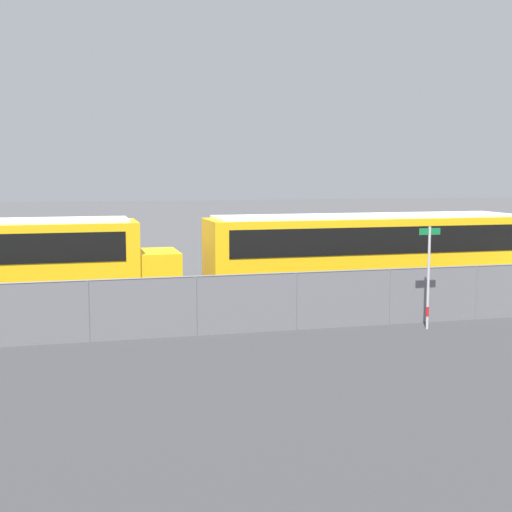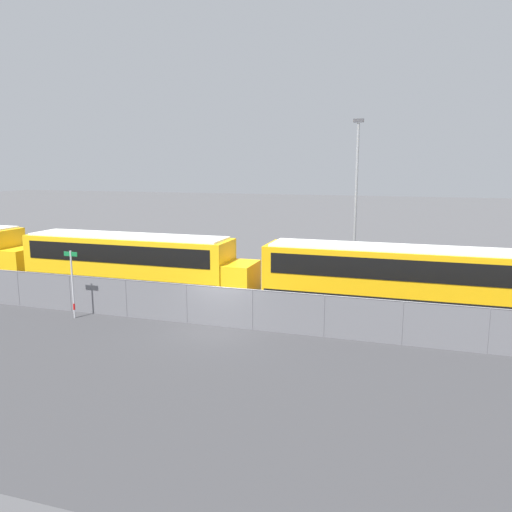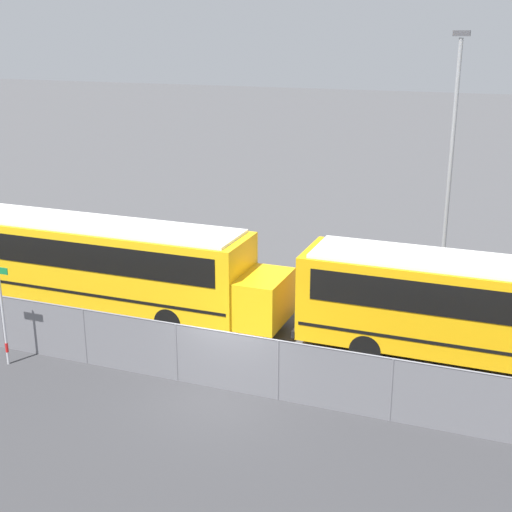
% 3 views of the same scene
% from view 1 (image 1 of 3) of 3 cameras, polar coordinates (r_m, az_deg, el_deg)
% --- Properties ---
extents(school_bus_2, '(13.23, 2.55, 3.25)m').
position_cam_1_polar(school_bus_2, '(26.70, 9.22, 0.45)').
color(school_bus_2, yellow).
rests_on(school_bus_2, ground_plane).
extents(street_sign, '(0.70, 0.09, 3.16)m').
position_cam_1_polar(street_sign, '(22.37, 13.63, -1.51)').
color(street_sign, '#B7B7BC').
rests_on(street_sign, ground_plane).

